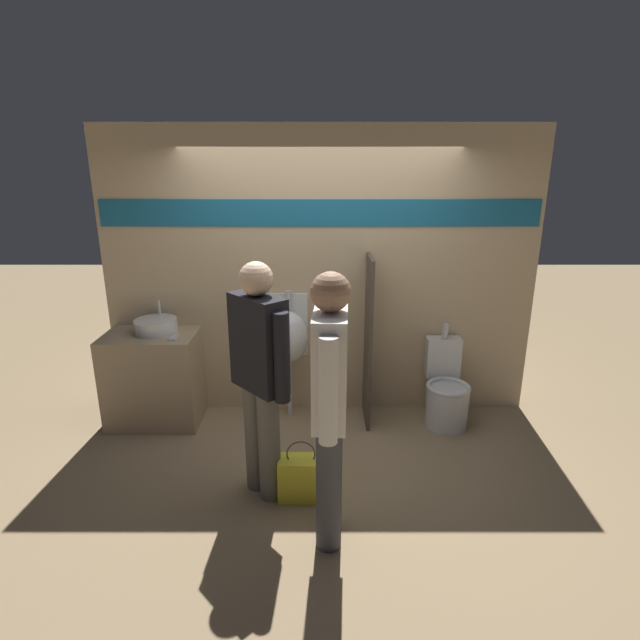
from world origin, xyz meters
The scene contains 11 objects.
ground_plane centered at (0.00, 0.00, 0.00)m, with size 16.00×16.00×0.00m, color #997F5B.
display_wall centered at (0.00, 0.60, 1.36)m, with size 4.05×0.07×2.70m.
sink_counter centered at (-1.55, 0.29, 0.44)m, with size 0.84×0.55×0.88m.
sink_basin centered at (-1.50, 0.35, 0.94)m, with size 0.38×0.38×0.27m.
cell_phone centered at (-1.30, 0.18, 0.88)m, with size 0.07×0.14×0.01m.
divider_near_counter centered at (0.44, 0.33, 0.79)m, with size 0.03×0.49×1.58m.
urinal_near_counter centered at (-0.30, 0.42, 0.81)m, with size 0.38×0.31×1.23m.
toilet centered at (1.18, 0.26, 0.30)m, with size 0.41×0.57×0.92m.
person_in_vest centered at (0.06, -1.26, 0.98)m, with size 0.23×0.62×1.78m.
person_with_lanyard centered at (-0.42, -0.79, 0.97)m, with size 0.45×0.48×1.75m.
shopping_bag centered at (-0.14, -0.87, 0.17)m, with size 0.33×0.18×0.47m.
Camera 1 is at (-0.00, -4.00, 2.36)m, focal length 28.00 mm.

